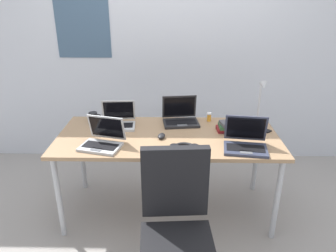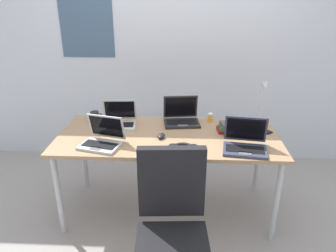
# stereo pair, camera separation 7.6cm
# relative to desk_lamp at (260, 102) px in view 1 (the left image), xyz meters

# --- Properties ---
(ground_plane) EXTENTS (12.00, 12.00, 0.00)m
(ground_plane) POSITION_rel_desk_lamp_xyz_m (-0.80, -0.28, -0.94)
(ground_plane) COLOR gray
(wall_back) EXTENTS (6.00, 0.13, 2.60)m
(wall_back) POSITION_rel_desk_lamp_xyz_m (-0.80, 0.82, 0.36)
(wall_back) COLOR silver
(wall_back) RESTS_ON ground_plane
(desk) EXTENTS (1.80, 0.80, 0.74)m
(desk) POSITION_rel_desk_lamp_xyz_m (-0.80, -0.28, -0.25)
(desk) COLOR #9E7A56
(desk) RESTS_ON ground_plane
(desk_lamp) EXTENTS (0.12, 0.18, 0.40)m
(desk_lamp) POSITION_rel_desk_lamp_xyz_m (0.00, 0.00, 0.00)
(desk_lamp) COLOR silver
(desk_lamp) RESTS_ON desk
(laptop_near_lamp) EXTENTS (0.34, 0.28, 0.23)m
(laptop_near_lamp) POSITION_rel_desk_lamp_xyz_m (-0.69, -0.01, -0.15)
(laptop_near_lamp) COLOR #232326
(laptop_near_lamp) RESTS_ON desk
(laptop_mid_desk) EXTENTS (0.35, 0.31, 0.23)m
(laptop_mid_desk) POSITION_rel_desk_lamp_xyz_m (-0.22, -0.50, -0.15)
(laptop_mid_desk) COLOR #33384C
(laptop_mid_desk) RESTS_ON desk
(laptop_back_left) EXTENTS (0.31, 0.27, 0.21)m
(laptop_back_left) POSITION_rel_desk_lamp_xyz_m (-1.24, -0.09, -0.15)
(laptop_back_left) COLOR #B7BABC
(laptop_back_left) RESTS_ON desk
(laptop_center) EXTENTS (0.35, 0.32, 0.22)m
(laptop_center) POSITION_rel_desk_lamp_xyz_m (-1.29, -0.49, -0.15)
(laptop_center) COLOR #B7BABC
(laptop_center) RESTS_ON desk
(computer_mouse) EXTENTS (0.07, 0.10, 0.03)m
(computer_mouse) POSITION_rel_desk_lamp_xyz_m (-0.85, -0.33, -0.18)
(computer_mouse) COLOR black
(computer_mouse) RESTS_ON desk
(cell_phone) EXTENTS (0.14, 0.14, 0.01)m
(cell_phone) POSITION_rel_desk_lamp_xyz_m (0.00, -0.16, -0.19)
(cell_phone) COLOR black
(cell_phone) RESTS_ON desk
(headphones) EXTENTS (0.21, 0.18, 0.04)m
(headphones) POSITION_rel_desk_lamp_xyz_m (-0.67, -0.54, -0.18)
(headphones) COLOR black
(headphones) RESTS_ON desk
(pill_bottle) EXTENTS (0.04, 0.04, 0.08)m
(pill_bottle) POSITION_rel_desk_lamp_xyz_m (-0.43, 0.04, -0.16)
(pill_bottle) COLOR gold
(pill_bottle) RESTS_ON desk
(book_stack) EXTENTS (0.22, 0.16, 0.09)m
(book_stack) POSITION_rel_desk_lamp_xyz_m (-0.29, -0.19, -0.15)
(book_stack) COLOR maroon
(book_stack) RESTS_ON desk
(coffee_mug) EXTENTS (0.11, 0.08, 0.09)m
(coffee_mug) POSITION_rel_desk_lamp_xyz_m (-1.48, 0.00, -0.15)
(coffee_mug) COLOR black
(coffee_mug) RESTS_ON desk
(office_chair) EXTENTS (0.52, 0.55, 0.97)m
(office_chair) POSITION_rel_desk_lamp_xyz_m (-0.73, -1.13, -0.54)
(office_chair) COLOR black
(office_chair) RESTS_ON ground_plane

